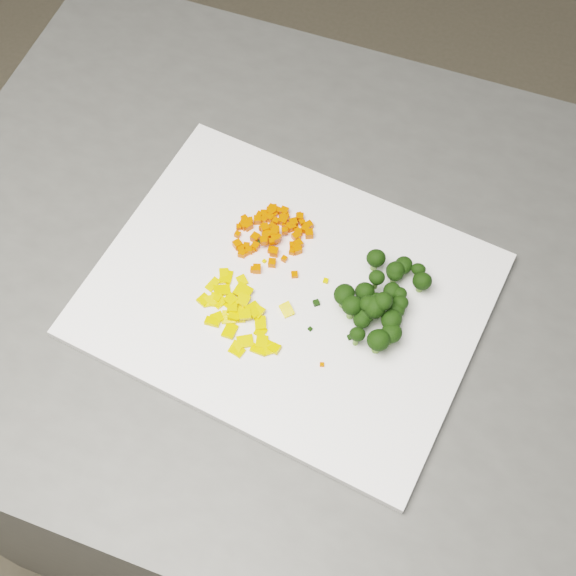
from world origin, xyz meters
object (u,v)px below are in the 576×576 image
(carrot_pile, at_px, (272,235))
(pepper_pile, at_px, (242,310))
(cutting_board, at_px, (288,295))
(broccoli_pile, at_px, (383,294))
(counter_block, at_px, (326,417))

(carrot_pile, relative_size, pepper_pile, 0.86)
(carrot_pile, bearing_deg, cutting_board, -59.18)
(carrot_pile, bearing_deg, broccoli_pile, -18.81)
(carrot_pile, xyz_separation_m, pepper_pile, (-0.01, -0.10, -0.01))
(counter_block, relative_size, cutting_board, 2.44)
(pepper_pile, bearing_deg, counter_block, 36.58)
(counter_block, distance_m, cutting_board, 0.46)
(carrot_pile, bearing_deg, counter_block, -16.77)
(counter_block, distance_m, carrot_pile, 0.48)
(carrot_pile, height_order, pepper_pile, carrot_pile)
(carrot_pile, bearing_deg, pepper_pile, -93.32)
(cutting_board, xyz_separation_m, pepper_pile, (-0.04, -0.04, 0.01))
(cutting_board, relative_size, pepper_pile, 3.88)
(counter_block, bearing_deg, carrot_pile, 163.23)
(broccoli_pile, bearing_deg, carrot_pile, 161.19)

